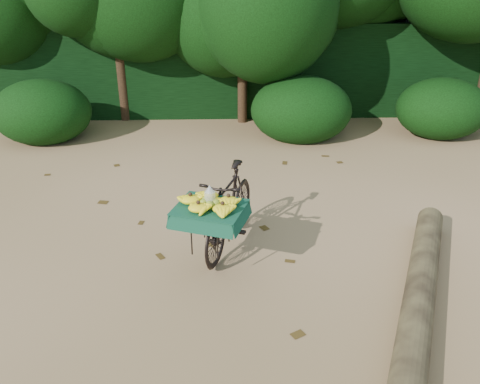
{
  "coord_description": "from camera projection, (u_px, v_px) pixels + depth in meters",
  "views": [
    {
      "loc": [
        0.16,
        -4.3,
        3.04
      ],
      "look_at": [
        0.3,
        0.36,
        0.81
      ],
      "focal_mm": 38.0,
      "sensor_mm": 36.0,
      "label": 1
    }
  ],
  "objects": [
    {
      "name": "ground",
      "position": [
        211.0,
        279.0,
        5.19
      ],
      "size": [
        80.0,
        80.0,
        0.0
      ],
      "primitive_type": "plane",
      "color": "tan",
      "rests_on": "ground"
    },
    {
      "name": "vendor_bicycle",
      "position": [
        229.0,
        208.0,
        5.58
      ],
      "size": [
        1.06,
        1.73,
        0.93
      ],
      "rotation": [
        0.0,
        0.0,
        -0.34
      ],
      "color": "black",
      "rests_on": "ground"
    },
    {
      "name": "fallen_log",
      "position": [
        416.0,
        318.0,
        4.42
      ],
      "size": [
        1.85,
        3.72,
        0.28
      ],
      "primitive_type": "cylinder",
      "rotation": [
        1.57,
        0.0,
        -0.42
      ],
      "color": "brown",
      "rests_on": "ground"
    },
    {
      "name": "hedge_backdrop",
      "position": [
        216.0,
        64.0,
        10.48
      ],
      "size": [
        26.0,
        1.8,
        1.8
      ],
      "primitive_type": "cube",
      "color": "black",
      "rests_on": "ground"
    },
    {
      "name": "tree_row",
      "position": [
        179.0,
        13.0,
        9.27
      ],
      "size": [
        14.5,
        2.0,
        4.0
      ],
      "primitive_type": null,
      "color": "black",
      "rests_on": "ground"
    },
    {
      "name": "bush_clumps",
      "position": [
        244.0,
        113.0,
        8.89
      ],
      "size": [
        8.8,
        1.7,
        0.9
      ],
      "primitive_type": null,
      "color": "black",
      "rests_on": "ground"
    },
    {
      "name": "leaf_litter",
      "position": [
        213.0,
        245.0,
        5.77
      ],
      "size": [
        7.0,
        7.3,
        0.01
      ],
      "primitive_type": null,
      "color": "#453112",
      "rests_on": "ground"
    }
  ]
}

